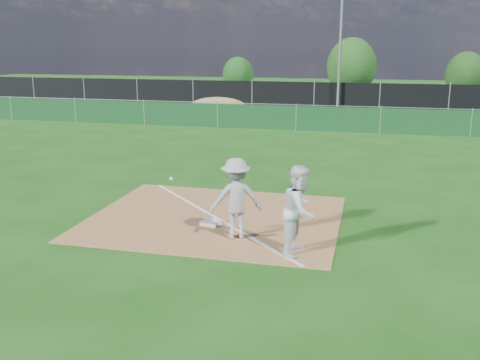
# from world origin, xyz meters

# --- Properties ---
(ground) EXTENTS (90.00, 90.00, 0.00)m
(ground) POSITION_xyz_m (0.00, 10.00, 0.00)
(ground) COLOR #174D10
(ground) RESTS_ON ground
(infield_dirt) EXTENTS (6.00, 5.00, 0.02)m
(infield_dirt) POSITION_xyz_m (0.00, 1.00, 0.01)
(infield_dirt) COLOR #9C6A3E
(infield_dirt) RESTS_ON ground
(foul_line) EXTENTS (5.01, 5.01, 0.01)m
(foul_line) POSITION_xyz_m (0.00, 1.00, 0.03)
(foul_line) COLOR white
(foul_line) RESTS_ON infield_dirt
(green_fence) EXTENTS (44.00, 0.05, 1.20)m
(green_fence) POSITION_xyz_m (0.00, 15.00, 0.60)
(green_fence) COLOR #103B1B
(green_fence) RESTS_ON ground
(dirt_mound) EXTENTS (3.38, 2.60, 1.17)m
(dirt_mound) POSITION_xyz_m (-5.00, 18.50, 0.58)
(dirt_mound) COLOR #9D834C
(dirt_mound) RESTS_ON ground
(black_fence) EXTENTS (46.00, 0.04, 1.80)m
(black_fence) POSITION_xyz_m (0.00, 23.00, 0.90)
(black_fence) COLOR black
(black_fence) RESTS_ON ground
(parking_lot) EXTENTS (46.00, 9.00, 0.01)m
(parking_lot) POSITION_xyz_m (0.00, 28.00, 0.01)
(parking_lot) COLOR black
(parking_lot) RESTS_ON ground
(light_pole) EXTENTS (0.16, 0.16, 8.00)m
(light_pole) POSITION_xyz_m (1.50, 22.70, 4.00)
(light_pole) COLOR slate
(light_pole) RESTS_ON ground
(first_base) EXTENTS (0.47, 0.47, 0.09)m
(first_base) POSITION_xyz_m (0.06, 0.47, 0.06)
(first_base) COLOR white
(first_base) RESTS_ON infield_dirt
(play_at_first) EXTENTS (2.15, 1.07, 1.78)m
(play_at_first) POSITION_xyz_m (0.83, -0.23, 0.91)
(play_at_first) COLOR #B0B0B2
(play_at_first) RESTS_ON infield_dirt
(runner) EXTENTS (0.83, 0.99, 1.84)m
(runner) POSITION_xyz_m (2.29, -0.75, 0.92)
(runner) COLOR silver
(runner) RESTS_ON ground
(car_left) EXTENTS (4.35, 1.98, 1.45)m
(car_left) POSITION_xyz_m (-7.54, 27.65, 0.73)
(car_left) COLOR #9DA0A4
(car_left) RESTS_ON parking_lot
(car_mid) EXTENTS (4.58, 2.47, 1.43)m
(car_mid) POSITION_xyz_m (-1.51, 26.53, 0.73)
(car_mid) COLOR black
(car_mid) RESTS_ON parking_lot
(car_right) EXTENTS (4.71, 1.93, 1.36)m
(car_right) POSITION_xyz_m (6.01, 27.54, 0.69)
(car_right) COLOR black
(car_right) RESTS_ON parking_lot
(tree_left) EXTENTS (2.58, 2.58, 3.06)m
(tree_left) POSITION_xyz_m (-7.63, 33.80, 1.57)
(tree_left) COLOR #382316
(tree_left) RESTS_ON ground
(tree_mid) EXTENTS (3.89, 3.89, 4.61)m
(tree_mid) POSITION_xyz_m (1.81, 33.13, 2.37)
(tree_mid) COLOR #382316
(tree_mid) RESTS_ON ground
(tree_right) EXTENTS (3.01, 3.01, 3.57)m
(tree_right) POSITION_xyz_m (10.36, 33.25, 1.84)
(tree_right) COLOR #382316
(tree_right) RESTS_ON ground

